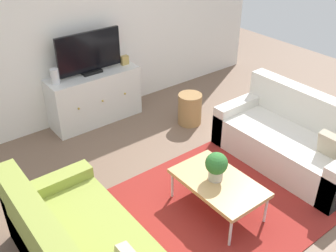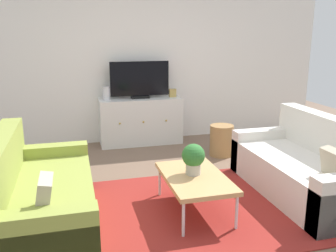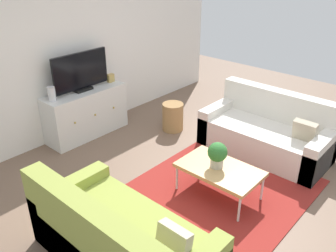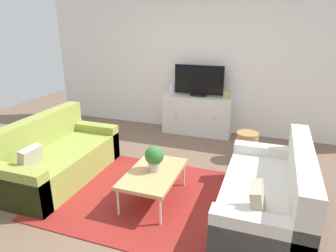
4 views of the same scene
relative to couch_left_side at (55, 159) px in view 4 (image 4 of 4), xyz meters
name	(u,v)px [view 4 (image 4 of 4)]	position (x,y,z in m)	size (l,w,h in m)	color
ground_plane	(154,191)	(1.44, 0.10, -0.28)	(10.00, 10.00, 0.00)	brown
wall_back	(203,62)	(1.44, 2.65, 1.07)	(6.40, 0.12, 2.70)	white
area_rug	(149,197)	(1.44, -0.05, -0.28)	(2.50, 1.90, 0.01)	maroon
couch_left_side	(55,159)	(0.00, 0.00, 0.00)	(0.88, 1.77, 0.86)	olive
couch_right_side	(272,197)	(2.88, 0.00, 0.00)	(0.88, 1.77, 0.86)	silver
coffee_table	(154,174)	(1.52, -0.08, 0.07)	(0.58, 0.95, 0.38)	tan
potted_plant	(154,157)	(1.51, -0.03, 0.28)	(0.23, 0.23, 0.31)	#B7B2A8
tv_console	(198,115)	(1.44, 2.37, 0.09)	(1.31, 0.47, 0.74)	silver
flat_screen_tv	(199,81)	(1.44, 2.39, 0.75)	(0.93, 0.16, 0.58)	black
glass_vase	(172,89)	(0.91, 2.37, 0.56)	(0.11, 0.11, 0.20)	silver
mantel_clock	(227,95)	(1.97, 2.37, 0.53)	(0.11, 0.07, 0.13)	tan
wicker_basket	(246,146)	(2.46, 1.47, -0.05)	(0.34, 0.34, 0.45)	#9E7547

